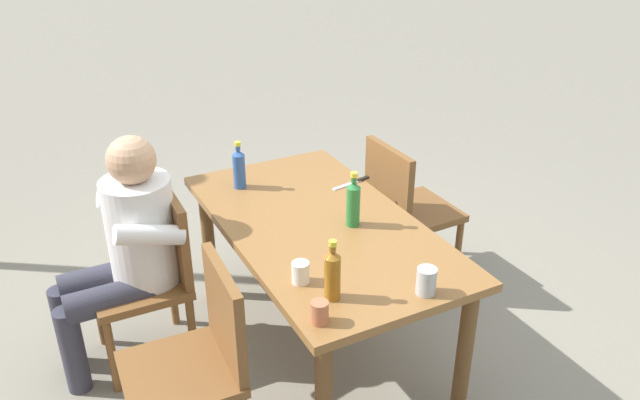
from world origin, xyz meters
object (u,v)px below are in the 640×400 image
object	(u,v)px
chair_far_right	(154,270)
cup_steel	(426,281)
cup_white	(301,272)
chair_far_left	(199,357)
table_knife	(354,182)
dining_table	(320,240)
bottle_blue	(239,168)
cup_terracotta	(320,312)
bottle_amber	(332,274)
chair_near_right	(404,206)
bottle_green	(353,203)
person_in_white_shirt	(126,245)

from	to	relation	value
chair_far_right	cup_steel	world-z (taller)	chair_far_right
cup_steel	cup_white	bearing A→B (deg)	54.05
chair_far_left	cup_white	xyz separation A→B (m)	(-0.04, -0.43, 0.29)
chair_far_left	table_knife	xyz separation A→B (m)	(0.65, -1.08, 0.25)
dining_table	bottle_blue	bearing A→B (deg)	20.23
cup_steel	cup_terracotta	distance (m)	0.45
chair_far_right	bottle_amber	size ratio (longest dim) A/B	3.42
cup_steel	dining_table	bearing A→B (deg)	9.09
chair_near_right	bottle_blue	size ratio (longest dim) A/B	3.45
cup_steel	cup_white	xyz separation A→B (m)	(0.29, 0.40, -0.01)
cup_white	table_knife	size ratio (longest dim) A/B	0.38
bottle_amber	cup_terracotta	xyz separation A→B (m)	(-0.11, 0.11, -0.07)
bottle_green	cup_terracotta	world-z (taller)	bottle_green
chair_near_right	cup_steel	distance (m)	1.23
chair_far_left	cup_white	bearing A→B (deg)	-95.49
cup_steel	person_in_white_shirt	bearing A→B (deg)	42.33
chair_far_left	bottle_green	xyz separation A→B (m)	(0.27, -0.85, 0.36)
person_in_white_shirt	cup_steel	world-z (taller)	person_in_white_shirt
cup_terracotta	table_knife	size ratio (longest dim) A/B	0.37
chair_near_right	person_in_white_shirt	size ratio (longest dim) A/B	0.74
dining_table	chair_far_right	xyz separation A→B (m)	(0.35, 0.72, -0.15)
dining_table	cup_steel	xyz separation A→B (m)	(-0.68, -0.11, 0.15)
person_in_white_shirt	bottle_blue	bearing A→B (deg)	-74.28
chair_far_right	chair_far_left	bearing A→B (deg)	179.99
chair_near_right	bottle_blue	xyz separation A→B (m)	(0.18, 0.92, 0.35)
bottle_amber	bottle_blue	size ratio (longest dim) A/B	1.01
person_in_white_shirt	cup_white	world-z (taller)	person_in_white_shirt
bottle_amber	cup_terracotta	bearing A→B (deg)	134.95
dining_table	bottle_blue	world-z (taller)	bottle_blue
chair_far_left	bottle_amber	distance (m)	0.64
dining_table	cup_white	distance (m)	0.51
chair_near_right	chair_far_left	size ratio (longest dim) A/B	1.00
person_in_white_shirt	bottle_green	xyz separation A→B (m)	(-0.43, -0.96, 0.19)
chair_far_left	table_knife	world-z (taller)	chair_far_left
bottle_amber	bottle_green	xyz separation A→B (m)	(0.46, -0.35, 0.01)
chair_near_right	cup_white	size ratio (longest dim) A/B	9.62
cup_steel	cup_white	distance (m)	0.49
bottle_amber	cup_white	distance (m)	0.18
chair_far_right	chair_far_left	size ratio (longest dim) A/B	1.00
bottle_blue	chair_far_right	bearing A→B (deg)	108.94
chair_far_right	cup_white	xyz separation A→B (m)	(-0.74, -0.43, 0.29)
dining_table	chair_far_left	xyz separation A→B (m)	(-0.35, 0.72, -0.15)
person_in_white_shirt	table_knife	size ratio (longest dim) A/B	4.92
bottle_blue	cup_terracotta	xyz separation A→B (m)	(-1.18, 0.15, -0.06)
chair_far_right	cup_terracotta	bearing A→B (deg)	-159.17
chair_near_right	table_knife	world-z (taller)	chair_near_right
bottle_blue	cup_white	distance (m)	0.93
bottle_green	bottle_blue	distance (m)	0.69
bottle_green	person_in_white_shirt	bearing A→B (deg)	65.63
person_in_white_shirt	cup_white	distance (m)	0.93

